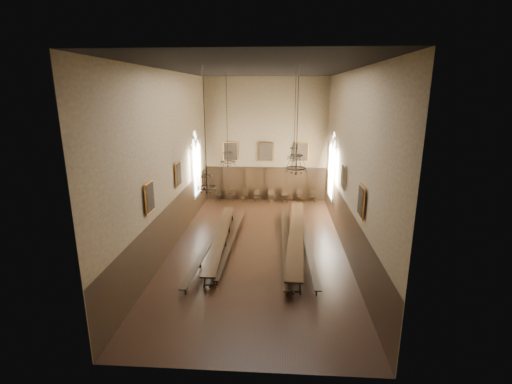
# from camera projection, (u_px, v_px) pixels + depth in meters

# --- Properties ---
(floor) EXTENTS (9.00, 18.00, 0.02)m
(floor) POSITION_uv_depth(u_px,v_px,m) (258.00, 248.00, 19.62)
(floor) COLOR black
(floor) RESTS_ON ground
(ceiling) EXTENTS (9.00, 18.00, 0.02)m
(ceiling) POSITION_uv_depth(u_px,v_px,m) (259.00, 69.00, 17.24)
(ceiling) COLOR black
(ceiling) RESTS_ON ground
(wall_back) EXTENTS (9.00, 0.02, 9.00)m
(wall_back) POSITION_uv_depth(u_px,v_px,m) (266.00, 141.00, 27.10)
(wall_back) COLOR #7C6C4C
(wall_back) RESTS_ON ground
(wall_front) EXTENTS (9.00, 0.02, 9.00)m
(wall_front) POSITION_uv_depth(u_px,v_px,m) (238.00, 229.00, 9.75)
(wall_front) COLOR #7C6C4C
(wall_front) RESTS_ON ground
(wall_left) EXTENTS (0.02, 18.00, 9.00)m
(wall_left) POSITION_uv_depth(u_px,v_px,m) (169.00, 163.00, 18.71)
(wall_left) COLOR #7C6C4C
(wall_left) RESTS_ON ground
(wall_right) EXTENTS (0.02, 18.00, 9.00)m
(wall_right) POSITION_uv_depth(u_px,v_px,m) (350.00, 165.00, 18.14)
(wall_right) COLOR #7C6C4C
(wall_right) RESTS_ON ground
(wainscot_panelling) EXTENTS (9.00, 18.00, 2.50)m
(wainscot_panelling) POSITION_uv_depth(u_px,v_px,m) (258.00, 225.00, 19.28)
(wainscot_panelling) COLOR black
(wainscot_panelling) RESTS_ON floor
(table_left) EXTENTS (1.01, 9.31, 0.73)m
(table_left) POSITION_uv_depth(u_px,v_px,m) (221.00, 241.00, 19.58)
(table_left) COLOR black
(table_left) RESTS_ON floor
(table_right) EXTENTS (1.36, 10.76, 0.84)m
(table_right) POSITION_uv_depth(u_px,v_px,m) (296.00, 239.00, 19.64)
(table_right) COLOR black
(table_right) RESTS_ON floor
(bench_left_outer) EXTENTS (0.73, 10.48, 0.47)m
(bench_left_outer) POSITION_uv_depth(u_px,v_px,m) (211.00, 242.00, 19.63)
(bench_left_outer) COLOR black
(bench_left_outer) RESTS_ON floor
(bench_left_inner) EXTENTS (0.48, 9.42, 0.42)m
(bench_left_inner) POSITION_uv_depth(u_px,v_px,m) (232.00, 240.00, 19.88)
(bench_left_inner) COLOR black
(bench_left_inner) RESTS_ON floor
(bench_right_inner) EXTENTS (0.38, 10.35, 0.47)m
(bench_right_inner) POSITION_uv_depth(u_px,v_px,m) (285.00, 243.00, 19.48)
(bench_right_inner) COLOR black
(bench_right_inner) RESTS_ON floor
(bench_right_outer) EXTENTS (0.58, 10.59, 0.48)m
(bench_right_outer) POSITION_uv_depth(u_px,v_px,m) (306.00, 242.00, 19.61)
(bench_right_outer) COLOR black
(bench_right_outer) RESTS_ON floor
(chair_0) EXTENTS (0.44, 0.44, 0.87)m
(chair_0) POSITION_uv_depth(u_px,v_px,m) (218.00, 197.00, 27.94)
(chair_0) COLOR black
(chair_0) RESTS_ON floor
(chair_1) EXTENTS (0.47, 0.47, 0.88)m
(chair_1) POSITION_uv_depth(u_px,v_px,m) (232.00, 197.00, 27.92)
(chair_1) COLOR black
(chair_1) RESTS_ON floor
(chair_2) EXTENTS (0.45, 0.45, 0.89)m
(chair_2) POSITION_uv_depth(u_px,v_px,m) (245.00, 198.00, 27.85)
(chair_2) COLOR black
(chair_2) RESTS_ON floor
(chair_3) EXTENTS (0.50, 0.50, 0.90)m
(chair_3) POSITION_uv_depth(u_px,v_px,m) (257.00, 198.00, 27.77)
(chair_3) COLOR black
(chair_3) RESTS_ON floor
(chair_4) EXTENTS (0.53, 0.53, 0.98)m
(chair_4) POSITION_uv_depth(u_px,v_px,m) (272.00, 198.00, 27.69)
(chair_4) COLOR black
(chair_4) RESTS_ON floor
(chair_5) EXTENTS (0.47, 0.47, 1.04)m
(chair_5) POSITION_uv_depth(u_px,v_px,m) (285.00, 198.00, 27.68)
(chair_5) COLOR black
(chair_5) RESTS_ON floor
(chair_6) EXTENTS (0.50, 0.50, 0.94)m
(chair_6) POSITION_uv_depth(u_px,v_px,m) (300.00, 198.00, 27.65)
(chair_6) COLOR black
(chair_6) RESTS_ON floor
(chair_7) EXTENTS (0.48, 0.48, 0.94)m
(chair_7) POSITION_uv_depth(u_px,v_px,m) (312.00, 198.00, 27.58)
(chair_7) COLOR black
(chair_7) RESTS_ON floor
(chandelier_back_left) EXTENTS (0.83, 0.83, 4.99)m
(chandelier_back_left) POSITION_uv_depth(u_px,v_px,m) (228.00, 156.00, 20.70)
(chandelier_back_left) COLOR black
(chandelier_back_left) RESTS_ON ceiling
(chandelier_back_right) EXTENTS (0.75, 0.75, 4.64)m
(chandelier_back_right) POSITION_uv_depth(u_px,v_px,m) (294.00, 151.00, 20.28)
(chandelier_back_right) COLOR black
(chandelier_back_right) RESTS_ON ceiling
(chandelier_front_left) EXTENTS (0.79, 0.79, 5.11)m
(chandelier_front_left) POSITION_uv_depth(u_px,v_px,m) (207.00, 179.00, 15.76)
(chandelier_front_left) COLOR black
(chandelier_front_left) RESTS_ON ceiling
(chandelier_front_right) EXTENTS (0.84, 0.84, 4.29)m
(chandelier_front_right) POSITION_uv_depth(u_px,v_px,m) (296.00, 162.00, 15.55)
(chandelier_front_right) COLOR black
(chandelier_front_right) RESTS_ON ceiling
(portrait_back_0) EXTENTS (1.10, 0.12, 1.40)m
(portrait_back_0) POSITION_uv_depth(u_px,v_px,m) (230.00, 151.00, 27.35)
(portrait_back_0) COLOR orange
(portrait_back_0) RESTS_ON wall_back
(portrait_back_1) EXTENTS (1.10, 0.12, 1.40)m
(portrait_back_1) POSITION_uv_depth(u_px,v_px,m) (266.00, 152.00, 27.18)
(portrait_back_1) COLOR orange
(portrait_back_1) RESTS_ON wall_back
(portrait_back_2) EXTENTS (1.10, 0.12, 1.40)m
(portrait_back_2) POSITION_uv_depth(u_px,v_px,m) (301.00, 152.00, 27.02)
(portrait_back_2) COLOR orange
(portrait_back_2) RESTS_ON wall_back
(portrait_left_0) EXTENTS (0.12, 1.00, 1.30)m
(portrait_left_0) POSITION_uv_depth(u_px,v_px,m) (178.00, 174.00, 19.88)
(portrait_left_0) COLOR orange
(portrait_left_0) RESTS_ON wall_left
(portrait_left_1) EXTENTS (0.12, 1.00, 1.30)m
(portrait_left_1) POSITION_uv_depth(u_px,v_px,m) (150.00, 197.00, 15.54)
(portrait_left_1) COLOR orange
(portrait_left_1) RESTS_ON wall_left
(portrait_right_0) EXTENTS (0.12, 1.00, 1.30)m
(portrait_right_0) POSITION_uv_depth(u_px,v_px,m) (343.00, 176.00, 19.33)
(portrait_right_0) COLOR orange
(portrait_right_0) RESTS_ON wall_right
(portrait_right_1) EXTENTS (0.12, 1.00, 1.30)m
(portrait_right_1) POSITION_uv_depth(u_px,v_px,m) (361.00, 201.00, 14.99)
(portrait_right_1) COLOR orange
(portrait_right_1) RESTS_ON wall_right
(window_right) EXTENTS (0.20, 2.20, 4.60)m
(window_right) POSITION_uv_depth(u_px,v_px,m) (332.00, 165.00, 23.73)
(window_right) COLOR white
(window_right) RESTS_ON wall_right
(window_left) EXTENTS (0.20, 2.20, 4.60)m
(window_left) POSITION_uv_depth(u_px,v_px,m) (196.00, 164.00, 24.29)
(window_left) COLOR white
(window_left) RESTS_ON wall_left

